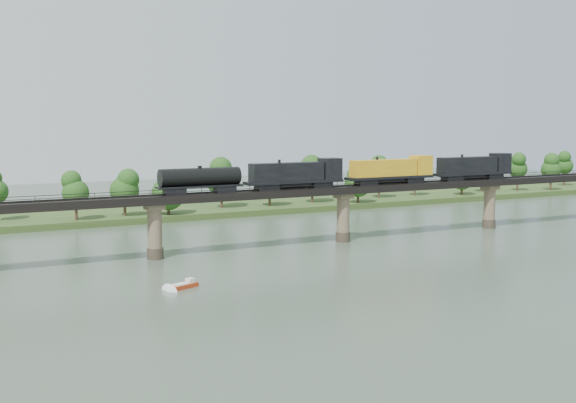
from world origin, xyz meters
name	(u,v)px	position (x,y,z in m)	size (l,w,h in m)	color
ground	(437,268)	(0.00, 0.00, 0.00)	(400.00, 400.00, 0.00)	#384839
far_bank	(235,209)	(0.00, 85.00, 0.80)	(300.00, 24.00, 1.60)	#2F471C
bridge	(343,215)	(0.00, 30.00, 5.46)	(236.00, 30.00, 11.50)	#473A2D
bridge_superstructure	(343,185)	(0.00, 30.00, 11.79)	(220.00, 4.90, 0.75)	black
far_treeline	(213,182)	(-8.21, 80.52, 8.83)	(289.06, 17.54, 13.60)	#382619
freight_train	(360,172)	(4.10, 30.00, 14.28)	(84.52, 3.29, 5.82)	black
motorboat	(184,285)	(-43.15, 5.96, 0.44)	(4.87, 3.23, 1.28)	#A93313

